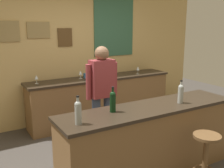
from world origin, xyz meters
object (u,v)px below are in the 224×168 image
wine_bottle_c (181,93)px  coffee_mug (86,76)px  bar_stool (206,152)px  wine_glass_a (36,77)px  wine_glass_b (80,73)px  wine_bottle_b (113,101)px  wine_bottle_a (78,112)px  wine_glass_c (138,69)px  bartender (102,92)px

wine_bottle_c → coffee_mug: bearing=98.8°
bar_stool → wine_glass_a: bearing=114.5°
wine_glass_b → wine_bottle_b: bearing=-103.6°
wine_glass_b → coffee_mug: (0.10, -0.01, -0.06)m
wine_bottle_c → wine_glass_b: (-0.44, 2.21, -0.05)m
wine_glass_b → wine_bottle_c: bearing=-78.7°
wine_bottle_a → wine_glass_c: size_ratio=1.97×
wine_glass_a → coffee_mug: bearing=0.4°
wine_bottle_b → wine_glass_c: 2.56m
wine_bottle_b → wine_glass_a: bearing=99.7°
wine_bottle_b → wine_bottle_a: bearing=-163.0°
wine_bottle_c → wine_glass_a: bearing=120.5°
bartender → wine_glass_b: 1.25m
bartender → wine_glass_b: bearing=81.1°
bartender → wine_bottle_a: size_ratio=5.29×
wine_bottle_c → wine_glass_b: size_ratio=1.97×
wine_bottle_c → wine_glass_c: (0.79, 2.03, -0.05)m
wine_glass_b → wine_glass_c: same height
wine_bottle_c → wine_glass_b: wine_bottle_c is taller
wine_glass_a → bartender: bearing=-61.6°
wine_bottle_a → wine_bottle_c: same height
bar_stool → wine_glass_c: wine_glass_c is taller
bar_stool → wine_bottle_c: wine_bottle_c is taller
bartender → wine_bottle_c: bartender is taller
bar_stool → wine_bottle_c: (0.06, 0.51, 0.60)m
wine_bottle_a → wine_glass_b: 2.44m
wine_bottle_a → wine_bottle_b: same height
wine_bottle_b → wine_glass_b: wine_bottle_b is taller
wine_bottle_c → wine_glass_b: bearing=101.3°
bar_stool → wine_bottle_b: size_ratio=2.22×
coffee_mug → bartender: bearing=-103.7°
wine_bottle_b → wine_bottle_c: (0.94, -0.14, 0.00)m
bartender → wine_bottle_a: bartender is taller
bartender → bar_stool: bearing=-68.9°
wine_bottle_b → wine_bottle_c: bearing=-8.7°
bartender → wine_glass_a: size_ratio=10.45×
wine_bottle_c → wine_bottle_b: bearing=171.3°
bar_stool → wine_bottle_c: bearing=83.2°
wine_glass_c → coffee_mug: (-1.13, 0.17, -0.06)m
bartender → coffee_mug: 1.26m
wine_bottle_a → wine_glass_b: wine_bottle_a is taller
wine_bottle_a → wine_glass_c: 3.03m
bartender → wine_bottle_c: 1.17m
wine_glass_b → wine_glass_c: size_ratio=1.00×
wine_bottle_c → bar_stool: bearing=-96.8°
wine_glass_a → wine_glass_b: (0.85, 0.02, 0.00)m
wine_bottle_b → wine_glass_c: size_ratio=1.97×
wine_bottle_b → wine_bottle_c: size_ratio=1.00×
wine_bottle_c → wine_glass_c: wine_bottle_c is taller
wine_bottle_b → wine_bottle_c: 0.96m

